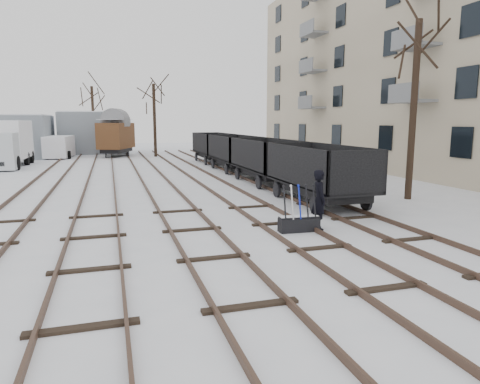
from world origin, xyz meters
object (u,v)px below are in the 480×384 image
at_px(freight_wagon_a, 318,182).
at_px(lorry, 6,143).
at_px(box_van_wagon, 116,135).
at_px(panel_van, 59,146).
at_px(ground_frame, 299,223).
at_px(worker, 319,200).

relative_size(freight_wagon_a, lorry, 0.77).
relative_size(box_van_wagon, panel_van, 1.09).
relative_size(box_van_wagon, lorry, 0.68).
bearing_deg(lorry, freight_wagon_a, -50.96).
distance_m(ground_frame, box_van_wagon, 32.60).
bearing_deg(ground_frame, worker, 11.00).
xyz_separation_m(box_van_wagon, lorry, (-8.19, -7.82, -0.31)).
relative_size(worker, box_van_wagon, 0.36).
distance_m(box_van_wagon, panel_van, 5.37).
bearing_deg(worker, freight_wagon_a, -16.82).
xyz_separation_m(ground_frame, panel_van, (-10.27, 32.02, 0.80)).
bearing_deg(worker, ground_frame, 107.51).
bearing_deg(panel_van, worker, -64.68).
height_order(worker, freight_wagon_a, freight_wagon_a).
relative_size(worker, panel_van, 0.40).
bearing_deg(panel_van, ground_frame, -65.94).
height_order(ground_frame, lorry, lorry).
xyz_separation_m(freight_wagon_a, box_van_wagon, (-7.75, 28.09, 1.19)).
relative_size(ground_frame, box_van_wagon, 0.28).
xyz_separation_m(ground_frame, freight_wagon_a, (2.75, 4.08, 0.66)).
xyz_separation_m(ground_frame, lorry, (-13.19, 24.34, 1.54)).
relative_size(ground_frame, worker, 0.76).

